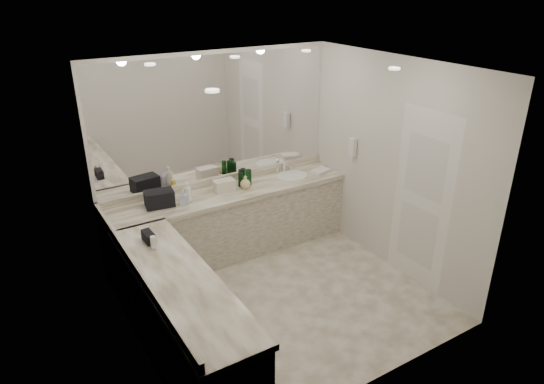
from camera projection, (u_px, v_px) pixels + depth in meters
floor at (280, 298)px, 5.57m from camera, size 3.20×3.20×0.00m
ceiling at (282, 68)px, 4.52m from camera, size 3.20×3.20×0.00m
wall_back at (218, 154)px, 6.22m from camera, size 3.20×0.02×2.60m
wall_left at (128, 234)px, 4.28m from camera, size 0.02×3.00×2.60m
wall_right at (393, 166)px, 5.81m from camera, size 0.02×3.00×2.60m
vanity_back_base at (231, 224)px, 6.34m from camera, size 3.20×0.60×0.84m
vanity_back_top at (230, 193)px, 6.15m from camera, size 3.20×0.64×0.06m
vanity_left_base at (181, 321)px, 4.55m from camera, size 0.60×2.40×0.84m
vanity_left_top at (178, 280)px, 4.37m from camera, size 0.64×2.42×0.06m
backsplash_back at (220, 180)px, 6.34m from camera, size 3.20×0.04×0.10m
backsplash_left at (135, 267)px, 4.43m from camera, size 0.04×3.00×0.10m
mirror_back at (217, 118)px, 6.02m from camera, size 3.12×0.01×1.55m
mirror_left at (123, 184)px, 4.10m from camera, size 0.01×2.92×1.55m
sink at (292, 176)px, 6.60m from camera, size 0.44×0.44×0.03m
faucet at (284, 167)px, 6.74m from camera, size 0.24×0.16×0.14m
wall_phone at (352, 147)px, 6.32m from camera, size 0.06×0.10×0.24m
door at (421, 200)px, 5.52m from camera, size 0.02×0.82×2.10m
black_toiletry_bag at (159, 199)px, 5.69m from camera, size 0.36×0.26×0.19m
black_bag_spill at (149, 237)px, 4.93m from camera, size 0.10×0.20×0.11m
cream_cosmetic_case at (224, 186)px, 6.11m from camera, size 0.27×0.18×0.15m
hand_towel at (321, 171)px, 6.72m from camera, size 0.29×0.23×0.04m
lotion_left at (153, 243)px, 4.80m from camera, size 0.06×0.06×0.13m
soap_bottle_a at (188, 192)px, 5.81m from camera, size 0.12×0.12×0.24m
soap_bottle_b at (183, 197)px, 5.74m from camera, size 0.11×0.11×0.19m
soap_bottle_c at (245, 182)px, 6.18m from camera, size 0.18×0.18×0.17m
green_bottle_0 at (241, 176)px, 6.35m from camera, size 0.07×0.07×0.18m
green_bottle_1 at (249, 177)px, 6.29m from camera, size 0.07×0.07×0.21m
green_bottle_2 at (243, 175)px, 6.36m from camera, size 0.07×0.07×0.19m
green_bottle_3 at (242, 177)px, 6.30m from camera, size 0.07×0.07×0.21m
green_bottle_4 at (241, 179)px, 6.23m from camera, size 0.07×0.07×0.20m
amenity_bottle_0 at (221, 189)px, 6.10m from camera, size 0.04×0.04×0.08m
amenity_bottle_1 at (163, 203)px, 5.67m from camera, size 0.07×0.07×0.12m
amenity_bottle_2 at (216, 188)px, 6.10m from camera, size 0.06×0.06×0.09m
amenity_bottle_3 at (154, 203)px, 5.68m from camera, size 0.06×0.06×0.11m
amenity_bottle_4 at (187, 198)px, 5.81m from camera, size 0.05×0.05×0.12m
amenity_bottle_5 at (222, 188)px, 6.10m from camera, size 0.06×0.06×0.09m
amenity_bottle_6 at (187, 195)px, 5.91m from camera, size 0.06×0.06×0.09m
amenity_bottle_7 at (173, 200)px, 5.72m from camera, size 0.04×0.04×0.13m
amenity_bottle_8 at (168, 201)px, 5.72m from camera, size 0.04×0.04×0.12m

